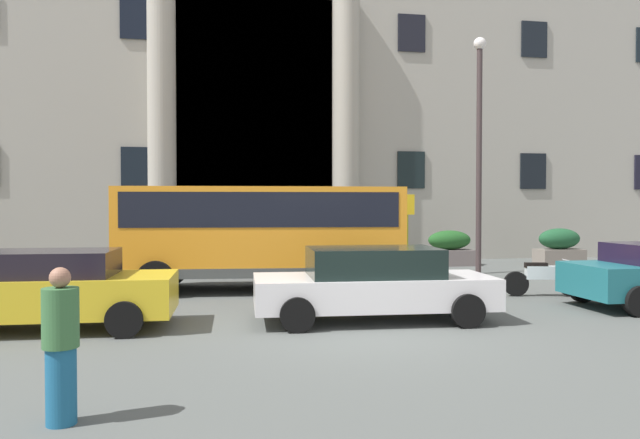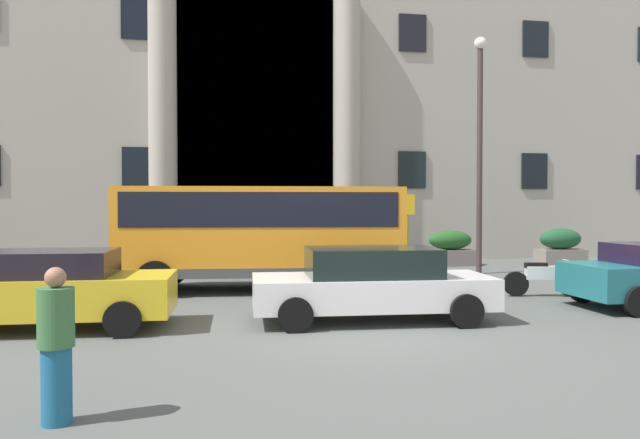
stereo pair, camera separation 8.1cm
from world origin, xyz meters
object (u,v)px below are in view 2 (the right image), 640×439
(hedge_planter_west, at_px, (297,253))
(pedestrian_man_crossing, at_px, (56,346))
(hedge_planter_far_west, at_px, (450,249))
(lamppost_plaza_centre, at_px, (480,137))
(bus_stop_sign, at_px, (407,227))
(scooter_by_planter, at_px, (542,278))
(orange_minibus, at_px, (262,229))
(motorcycle_far_end, at_px, (357,281))
(parked_coupe_end, at_px, (372,283))
(hedge_planter_east, at_px, (560,247))
(parked_compact_extra, at_px, (42,289))

(hedge_planter_west, height_order, pedestrian_man_crossing, pedestrian_man_crossing)
(hedge_planter_far_west, height_order, pedestrian_man_crossing, pedestrian_man_crossing)
(hedge_planter_far_west, relative_size, lamppost_plaza_centre, 0.22)
(lamppost_plaza_centre, bearing_deg, bus_stop_sign, -157.73)
(scooter_by_planter, bearing_deg, orange_minibus, 173.37)
(hedge_planter_west, bearing_deg, motorcycle_far_end, -85.98)
(pedestrian_man_crossing, bearing_deg, parked_coupe_end, 157.59)
(hedge_planter_east, height_order, motorcycle_far_end, hedge_planter_east)
(pedestrian_man_crossing, bearing_deg, scooter_by_planter, 148.04)
(bus_stop_sign, bearing_deg, motorcycle_far_end, -124.09)
(bus_stop_sign, distance_m, hedge_planter_far_west, 4.86)
(hedge_planter_far_west, distance_m, motorcycle_far_end, 8.95)
(bus_stop_sign, bearing_deg, hedge_planter_west, 128.59)
(hedge_planter_west, distance_m, scooter_by_planter, 8.82)
(motorcycle_far_end, bearing_deg, hedge_planter_far_west, 64.52)
(hedge_planter_far_west, xyz_separation_m, scooter_by_planter, (-0.67, -7.47, -0.17))
(bus_stop_sign, bearing_deg, hedge_planter_far_west, 52.85)
(parked_coupe_end, bearing_deg, orange_minibus, 114.15)
(hedge_planter_east, height_order, scooter_by_planter, hedge_planter_east)
(orange_minibus, height_order, hedge_planter_far_west, orange_minibus)
(hedge_planter_east, relative_size, lamppost_plaza_centre, 0.22)
(orange_minibus, height_order, lamppost_plaza_centre, lamppost_plaza_centre)
(hedge_planter_west, bearing_deg, lamppost_plaza_centre, -23.21)
(orange_minibus, distance_m, parked_compact_extra, 6.12)
(orange_minibus, relative_size, hedge_planter_far_west, 4.35)
(hedge_planter_far_west, bearing_deg, lamppost_plaza_centre, -91.87)
(bus_stop_sign, xyz_separation_m, lamppost_plaza_centre, (2.79, 1.14, 2.85))
(bus_stop_sign, distance_m, lamppost_plaza_centre, 4.15)
(bus_stop_sign, xyz_separation_m, hedge_planter_east, (7.05, 3.41, -0.92))
(motorcycle_far_end, xyz_separation_m, pedestrian_man_crossing, (-4.81, -7.22, 0.34))
(orange_minibus, height_order, scooter_by_planter, orange_minibus)
(parked_compact_extra, bearing_deg, parked_coupe_end, 0.32)
(orange_minibus, relative_size, bus_stop_sign, 2.89)
(parked_compact_extra, xyz_separation_m, scooter_by_planter, (10.84, 2.10, -0.28))
(bus_stop_sign, bearing_deg, lamppost_plaza_centre, 22.27)
(orange_minibus, relative_size, pedestrian_man_crossing, 4.60)
(hedge_planter_west, relative_size, parked_compact_extra, 0.40)
(bus_stop_sign, height_order, motorcycle_far_end, bus_stop_sign)
(lamppost_plaza_centre, bearing_deg, scooter_by_planter, -96.87)
(orange_minibus, distance_m, motorcycle_far_end, 3.13)
(hedge_planter_east, distance_m, motorcycle_far_end, 11.65)
(parked_compact_extra, relative_size, pedestrian_man_crossing, 2.89)
(hedge_planter_far_west, xyz_separation_m, hedge_planter_east, (4.17, -0.39, 0.03))
(hedge_planter_west, bearing_deg, bus_stop_sign, -51.41)
(orange_minibus, xyz_separation_m, parked_coupe_end, (1.78, -4.51, -0.89))
(hedge_planter_west, distance_m, pedestrian_man_crossing, 14.89)
(hedge_planter_east, distance_m, pedestrian_man_crossing, 20.02)
(hedge_planter_west, height_order, motorcycle_far_end, hedge_planter_west)
(parked_compact_extra, height_order, scooter_by_planter, parked_compact_extra)
(hedge_planter_far_west, height_order, motorcycle_far_end, hedge_planter_far_west)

